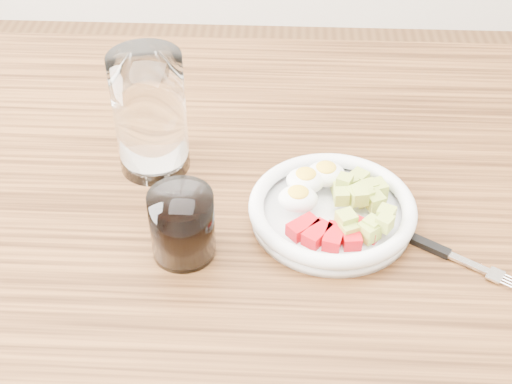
% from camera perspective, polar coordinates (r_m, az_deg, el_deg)
% --- Properties ---
extents(dining_table, '(1.50, 0.90, 0.77)m').
position_cam_1_polar(dining_table, '(0.94, 0.58, -6.51)').
color(dining_table, brown).
rests_on(dining_table, ground).
extents(bowl, '(0.20, 0.20, 0.05)m').
position_cam_1_polar(bowl, '(0.86, 6.10, -1.23)').
color(bowl, white).
rests_on(bowl, dining_table).
extents(fork, '(0.16, 0.11, 0.01)m').
position_cam_1_polar(fork, '(0.85, 14.06, -4.38)').
color(fork, black).
rests_on(fork, dining_table).
extents(water_glass, '(0.09, 0.09, 0.16)m').
position_cam_1_polar(water_glass, '(0.91, -8.48, 6.20)').
color(water_glass, white).
rests_on(water_glass, dining_table).
extents(coffee_glass, '(0.07, 0.07, 0.08)m').
position_cam_1_polar(coffee_glass, '(0.80, -5.92, -2.65)').
color(coffee_glass, white).
rests_on(coffee_glass, dining_table).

